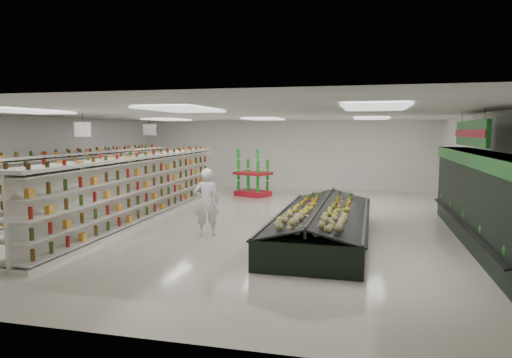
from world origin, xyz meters
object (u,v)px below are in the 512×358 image
(shopper_main, at_px, (207,202))
(shopper_background, at_px, (180,181))
(soda_endcap, at_px, (253,175))
(gondola_left, at_px, (80,183))
(gondola_center, at_px, (143,190))
(produce_island, at_px, (323,222))

(shopper_main, bearing_deg, shopper_background, -81.61)
(soda_endcap, bearing_deg, gondola_left, -137.40)
(gondola_center, bearing_deg, soda_endcap, 68.33)
(gondola_center, distance_m, shopper_background, 4.01)
(gondola_left, xyz_separation_m, gondola_center, (2.94, -1.09, -0.01))
(produce_island, bearing_deg, shopper_background, 138.96)
(produce_island, height_order, shopper_main, shopper_main)
(gondola_center, distance_m, soda_endcap, 6.05)
(gondola_center, relative_size, shopper_main, 6.49)
(gondola_left, height_order, soda_endcap, gondola_left)
(gondola_left, xyz_separation_m, shopper_background, (2.45, 2.89, -0.18))
(gondola_left, xyz_separation_m, shopper_main, (5.61, -2.76, -0.04))
(produce_island, relative_size, shopper_background, 4.27)
(gondola_left, bearing_deg, shopper_background, 50.83)
(produce_island, distance_m, shopper_main, 3.01)
(produce_island, xyz_separation_m, soda_endcap, (-3.56, 7.03, 0.44))
(produce_island, height_order, shopper_background, shopper_background)
(gondola_left, height_order, gondola_center, gondola_left)
(produce_island, bearing_deg, shopper_main, -173.59)
(gondola_center, xyz_separation_m, shopper_background, (-0.49, 3.98, -0.17))
(soda_endcap, distance_m, shopper_background, 3.08)
(soda_endcap, bearing_deg, produce_island, -63.15)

